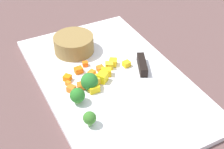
# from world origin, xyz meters

# --- Properties ---
(ground_plane) EXTENTS (4.00, 4.00, 0.00)m
(ground_plane) POSITION_xyz_m (0.00, 0.00, 0.00)
(ground_plane) COLOR brown
(cutting_board) EXTENTS (0.49, 0.30, 0.01)m
(cutting_board) POSITION_xyz_m (0.00, 0.00, 0.01)
(cutting_board) COLOR white
(cutting_board) RESTS_ON ground_plane
(prep_bowl) EXTENTS (0.10, 0.10, 0.04)m
(prep_bowl) POSITION_xyz_m (0.14, 0.03, 0.03)
(prep_bowl) COLOR olive
(prep_bowl) RESTS_ON cutting_board
(chef_knife) EXTENTS (0.31, 0.15, 0.02)m
(chef_knife) POSITION_xyz_m (-0.06, -0.05, 0.02)
(chef_knife) COLOR silver
(chef_knife) RESTS_ON cutting_board
(carrot_dice_0) EXTENTS (0.02, 0.02, 0.01)m
(carrot_dice_0) POSITION_xyz_m (0.05, 0.06, 0.02)
(carrot_dice_0) COLOR orange
(carrot_dice_0) RESTS_ON cutting_board
(carrot_dice_1) EXTENTS (0.02, 0.02, 0.01)m
(carrot_dice_1) POSITION_xyz_m (0.04, 0.09, 0.02)
(carrot_dice_1) COLOR orange
(carrot_dice_1) RESTS_ON cutting_board
(carrot_dice_2) EXTENTS (0.01, 0.01, 0.01)m
(carrot_dice_2) POSITION_xyz_m (0.02, 0.10, 0.02)
(carrot_dice_2) COLOR orange
(carrot_dice_2) RESTS_ON cutting_board
(carrot_dice_3) EXTENTS (0.01, 0.01, 0.01)m
(carrot_dice_3) POSITION_xyz_m (0.07, 0.04, 0.02)
(carrot_dice_3) COLOR orange
(carrot_dice_3) RESTS_ON cutting_board
(carrot_dice_4) EXTENTS (0.02, 0.02, 0.01)m
(carrot_dice_4) POSITION_xyz_m (0.03, 0.04, 0.02)
(carrot_dice_4) COLOR orange
(carrot_dice_4) RESTS_ON cutting_board
(carrot_dice_5) EXTENTS (0.02, 0.02, 0.01)m
(carrot_dice_5) POSITION_xyz_m (0.00, 0.10, 0.02)
(carrot_dice_5) COLOR orange
(carrot_dice_5) RESTS_ON cutting_board
(carrot_dice_6) EXTENTS (0.02, 0.02, 0.01)m
(carrot_dice_6) POSITION_xyz_m (-0.01, 0.05, 0.02)
(carrot_dice_6) COLOR orange
(carrot_dice_6) RESTS_ON cutting_board
(carrot_dice_7) EXTENTS (0.02, 0.02, 0.01)m
(carrot_dice_7) POSITION_xyz_m (-0.00, 0.07, 0.02)
(carrot_dice_7) COLOR orange
(carrot_dice_7) RESTS_ON cutting_board
(carrot_dice_8) EXTENTS (0.02, 0.02, 0.01)m
(carrot_dice_8) POSITION_xyz_m (0.04, 0.01, 0.02)
(carrot_dice_8) COLOR orange
(carrot_dice_8) RESTS_ON cutting_board
(pepper_dice_0) EXTENTS (0.02, 0.02, 0.02)m
(pepper_dice_0) POSITION_xyz_m (-0.02, 0.05, 0.02)
(pepper_dice_0) COLOR yellow
(pepper_dice_0) RESTS_ON cutting_board
(pepper_dice_1) EXTENTS (0.02, 0.02, 0.01)m
(pepper_dice_1) POSITION_xyz_m (0.02, -0.05, 0.02)
(pepper_dice_1) COLOR yellow
(pepper_dice_1) RESTS_ON cutting_board
(pepper_dice_2) EXTENTS (0.02, 0.03, 0.02)m
(pepper_dice_2) POSITION_xyz_m (0.02, 0.01, 0.02)
(pepper_dice_2) COLOR yellow
(pepper_dice_2) RESTS_ON cutting_board
(pepper_dice_3) EXTENTS (0.02, 0.02, 0.02)m
(pepper_dice_3) POSITION_xyz_m (-0.01, 0.05, 0.02)
(pepper_dice_3) COLOR yellow
(pepper_dice_3) RESTS_ON cutting_board
(pepper_dice_4) EXTENTS (0.03, 0.03, 0.02)m
(pepper_dice_4) POSITION_xyz_m (0.00, 0.02, 0.02)
(pepper_dice_4) COLOR yellow
(pepper_dice_4) RESTS_ON cutting_board
(pepper_dice_5) EXTENTS (0.02, 0.02, 0.02)m
(pepper_dice_5) POSITION_xyz_m (0.04, -0.01, 0.02)
(pepper_dice_5) COLOR yellow
(pepper_dice_5) RESTS_ON cutting_board
(pepper_dice_6) EXTENTS (0.02, 0.02, 0.02)m
(pepper_dice_6) POSITION_xyz_m (-0.00, 0.04, 0.02)
(pepper_dice_6) COLOR yellow
(pepper_dice_6) RESTS_ON cutting_board
(pepper_dice_7) EXTENTS (0.03, 0.03, 0.02)m
(pepper_dice_7) POSITION_xyz_m (0.04, -0.02, 0.02)
(pepper_dice_7) COLOR yellow
(pepper_dice_7) RESTS_ON cutting_board
(broccoli_floret_0) EXTENTS (0.03, 0.03, 0.04)m
(broccoli_floret_0) POSITION_xyz_m (-0.04, 0.10, 0.03)
(broccoli_floret_0) COLOR #92C26B
(broccoli_floret_0) RESTS_ON cutting_board
(broccoli_floret_1) EXTENTS (0.04, 0.04, 0.04)m
(broccoli_floret_1) POSITION_xyz_m (-0.01, 0.06, 0.03)
(broccoli_floret_1) COLOR #97B35F
(broccoli_floret_1) RESTS_ON cutting_board
(broccoli_floret_2) EXTENTS (0.03, 0.03, 0.03)m
(broccoli_floret_2) POSITION_xyz_m (-0.11, 0.10, 0.03)
(broccoli_floret_2) COLOR #82C168
(broccoli_floret_2) RESTS_ON cutting_board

